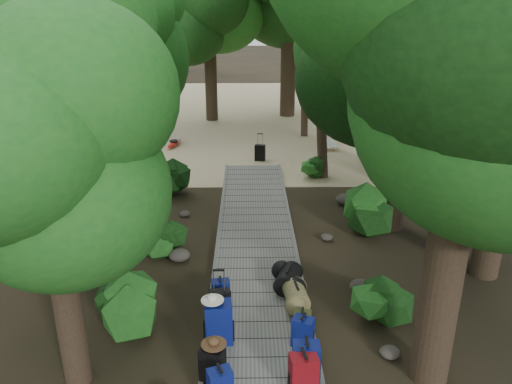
{
  "coord_description": "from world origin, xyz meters",
  "views": [
    {
      "loc": [
        -0.2,
        -10.37,
        5.77
      ],
      "look_at": [
        0.02,
        2.0,
        1.0
      ],
      "focal_mm": 35.0,
      "sensor_mm": 36.0,
      "label": 1
    }
  ],
  "objects_px": {
    "backpack_right_a": "(303,372)",
    "suitcase_on_boardwalk": "(220,305)",
    "lone_suitcase_on_sand": "(260,153)",
    "sun_lounger": "(328,141)",
    "duffel_right_black": "(288,279)",
    "backpack_right_c": "(303,330)",
    "backpack_left_d": "(221,291)",
    "duffel_right_khaki": "(296,296)",
    "backpack_left_b": "(212,363)",
    "backpack_right_d": "(302,322)",
    "backpack_right_b": "(306,361)",
    "kayak": "(174,142)",
    "backpack_left_c": "(219,320)"
  },
  "relations": [
    {
      "from": "kayak",
      "to": "suitcase_on_boardwalk",
      "type": "bearing_deg",
      "value": -67.88
    },
    {
      "from": "lone_suitcase_on_sand",
      "to": "sun_lounger",
      "type": "distance_m",
      "value": 3.32
    },
    {
      "from": "duffel_right_black",
      "to": "lone_suitcase_on_sand",
      "type": "relative_size",
      "value": 1.2
    },
    {
      "from": "lone_suitcase_on_sand",
      "to": "kayak",
      "type": "bearing_deg",
      "value": 161.31
    },
    {
      "from": "suitcase_on_boardwalk",
      "to": "backpack_right_a",
      "type": "bearing_deg",
      "value": -65.04
    },
    {
      "from": "lone_suitcase_on_sand",
      "to": "duffel_right_khaki",
      "type": "bearing_deg",
      "value": -75.14
    },
    {
      "from": "lone_suitcase_on_sand",
      "to": "sun_lounger",
      "type": "height_order",
      "value": "same"
    },
    {
      "from": "duffel_right_black",
      "to": "kayak",
      "type": "xyz_separation_m",
      "value": [
        -3.92,
        11.41,
        -0.18
      ]
    },
    {
      "from": "backpack_right_c",
      "to": "duffel_right_khaki",
      "type": "height_order",
      "value": "backpack_right_c"
    },
    {
      "from": "backpack_left_d",
      "to": "duffel_right_khaki",
      "type": "relative_size",
      "value": 0.83
    },
    {
      "from": "backpack_right_a",
      "to": "backpack_right_b",
      "type": "relative_size",
      "value": 0.98
    },
    {
      "from": "suitcase_on_boardwalk",
      "to": "backpack_right_c",
      "type": "bearing_deg",
      "value": -39.11
    },
    {
      "from": "backpack_right_a",
      "to": "backpack_right_b",
      "type": "height_order",
      "value": "backpack_right_b"
    },
    {
      "from": "suitcase_on_boardwalk",
      "to": "lone_suitcase_on_sand",
      "type": "bearing_deg",
      "value": 73.94
    },
    {
      "from": "backpack_left_c",
      "to": "backpack_right_d",
      "type": "height_order",
      "value": "backpack_left_c"
    },
    {
      "from": "duffel_right_black",
      "to": "kayak",
      "type": "height_order",
      "value": "duffel_right_black"
    },
    {
      "from": "backpack_left_c",
      "to": "kayak",
      "type": "relative_size",
      "value": 0.29
    },
    {
      "from": "sun_lounger",
      "to": "backpack_right_d",
      "type": "bearing_deg",
      "value": -106.77
    },
    {
      "from": "backpack_right_a",
      "to": "kayak",
      "type": "bearing_deg",
      "value": 96.61
    },
    {
      "from": "backpack_right_a",
      "to": "sun_lounger",
      "type": "height_order",
      "value": "backpack_right_a"
    },
    {
      "from": "backpack_left_c",
      "to": "duffel_right_black",
      "type": "height_order",
      "value": "backpack_left_c"
    },
    {
      "from": "backpack_left_c",
      "to": "backpack_right_c",
      "type": "bearing_deg",
      "value": -11.14
    },
    {
      "from": "backpack_left_c",
      "to": "backpack_right_d",
      "type": "bearing_deg",
      "value": 1.62
    },
    {
      "from": "suitcase_on_boardwalk",
      "to": "sun_lounger",
      "type": "relative_size",
      "value": 0.32
    },
    {
      "from": "backpack_left_c",
      "to": "sun_lounger",
      "type": "bearing_deg",
      "value": 66.95
    },
    {
      "from": "backpack_left_b",
      "to": "sun_lounger",
      "type": "height_order",
      "value": "backpack_left_b"
    },
    {
      "from": "backpack_left_b",
      "to": "suitcase_on_boardwalk",
      "type": "bearing_deg",
      "value": 110.88
    },
    {
      "from": "backpack_left_d",
      "to": "suitcase_on_boardwalk",
      "type": "xyz_separation_m",
      "value": [
        0.01,
        -0.53,
        0.03
      ]
    },
    {
      "from": "backpack_left_d",
      "to": "kayak",
      "type": "height_order",
      "value": "backpack_left_d"
    },
    {
      "from": "backpack_left_b",
      "to": "backpack_left_d",
      "type": "height_order",
      "value": "backpack_left_b"
    },
    {
      "from": "duffel_right_khaki",
      "to": "backpack_right_d",
      "type": "bearing_deg",
      "value": -95.67
    },
    {
      "from": "backpack_right_d",
      "to": "lone_suitcase_on_sand",
      "type": "distance_m",
      "value": 10.8
    },
    {
      "from": "backpack_left_b",
      "to": "backpack_right_b",
      "type": "height_order",
      "value": "backpack_right_b"
    },
    {
      "from": "backpack_left_b",
      "to": "kayak",
      "type": "xyz_separation_m",
      "value": [
        -2.51,
        14.09,
        -0.29
      ]
    },
    {
      "from": "backpack_right_b",
      "to": "duffel_right_khaki",
      "type": "relative_size",
      "value": 1.15
    },
    {
      "from": "backpack_right_a",
      "to": "suitcase_on_boardwalk",
      "type": "height_order",
      "value": "backpack_right_a"
    },
    {
      "from": "backpack_left_d",
      "to": "backpack_right_c",
      "type": "xyz_separation_m",
      "value": [
        1.49,
        -1.35,
        0.03
      ]
    },
    {
      "from": "backpack_right_a",
      "to": "duffel_right_black",
      "type": "distance_m",
      "value": 2.96
    },
    {
      "from": "sun_lounger",
      "to": "suitcase_on_boardwalk",
      "type": "bearing_deg",
      "value": -113.92
    },
    {
      "from": "backpack_left_d",
      "to": "duffel_right_khaki",
      "type": "bearing_deg",
      "value": -12.92
    },
    {
      "from": "kayak",
      "to": "backpack_right_c",
      "type": "bearing_deg",
      "value": -62.54
    },
    {
      "from": "backpack_left_d",
      "to": "kayak",
      "type": "bearing_deg",
      "value": 94.17
    },
    {
      "from": "backpack_left_d",
      "to": "backpack_right_a",
      "type": "bearing_deg",
      "value": -68.66
    },
    {
      "from": "duffel_right_black",
      "to": "suitcase_on_boardwalk",
      "type": "relative_size",
      "value": 1.21
    },
    {
      "from": "backpack_left_b",
      "to": "sun_lounger",
      "type": "relative_size",
      "value": 0.36
    },
    {
      "from": "backpack_left_c",
      "to": "backpack_left_d",
      "type": "distance_m",
      "value": 1.23
    },
    {
      "from": "duffel_right_black",
      "to": "duffel_right_khaki",
      "type": "bearing_deg",
      "value": -61.54
    },
    {
      "from": "backpack_left_c",
      "to": "backpack_right_c",
      "type": "distance_m",
      "value": 1.48
    },
    {
      "from": "backpack_right_a",
      "to": "suitcase_on_boardwalk",
      "type": "relative_size",
      "value": 1.23
    },
    {
      "from": "duffel_right_khaki",
      "to": "sun_lounger",
      "type": "height_order",
      "value": "sun_lounger"
    }
  ]
}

